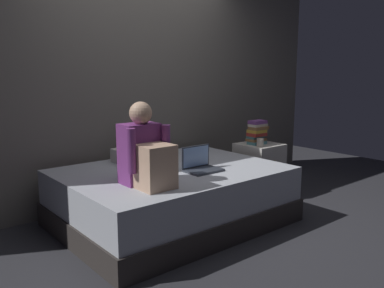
# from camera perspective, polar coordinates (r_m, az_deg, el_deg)

# --- Properties ---
(ground_plane) EXTENTS (8.00, 8.00, 0.00)m
(ground_plane) POSITION_cam_1_polar(r_m,az_deg,el_deg) (3.79, 2.46, -11.56)
(ground_plane) COLOR #2D2D33
(wall_back) EXTENTS (5.60, 0.10, 2.70)m
(wall_back) POSITION_cam_1_polar(r_m,az_deg,el_deg) (4.48, -7.89, 9.44)
(wall_back) COLOR slate
(wall_back) RESTS_ON ground_plane
(bed) EXTENTS (2.00, 1.50, 0.52)m
(bed) POSITION_cam_1_polar(r_m,az_deg,el_deg) (3.80, -2.84, -7.36)
(bed) COLOR #332D2B
(bed) RESTS_ON ground_plane
(nightstand) EXTENTS (0.44, 0.46, 0.59)m
(nightstand) POSITION_cam_1_polar(r_m,az_deg,el_deg) (4.70, 9.45, -3.54)
(nightstand) COLOR beige
(nightstand) RESTS_ON ground_plane
(person_sitting) EXTENTS (0.39, 0.44, 0.66)m
(person_sitting) POSITION_cam_1_polar(r_m,az_deg,el_deg) (3.16, -6.57, -1.39)
(person_sitting) COLOR #75337A
(person_sitting) RESTS_ON bed
(laptop) EXTENTS (0.32, 0.23, 0.22)m
(laptop) POSITION_cam_1_polar(r_m,az_deg,el_deg) (3.64, 1.19, -2.94)
(laptop) COLOR #333842
(laptop) RESTS_ON bed
(pillow) EXTENTS (0.56, 0.36, 0.13)m
(pillow) POSITION_cam_1_polar(r_m,az_deg,el_deg) (4.07, -6.83, -1.45)
(pillow) COLOR silver
(pillow) RESTS_ON bed
(book_stack) EXTENTS (0.24, 0.15, 0.27)m
(book_stack) POSITION_cam_1_polar(r_m,az_deg,el_deg) (4.60, 9.21, 1.64)
(book_stack) COLOR teal
(book_stack) RESTS_ON nightstand
(mug) EXTENTS (0.08, 0.08, 0.09)m
(mug) POSITION_cam_1_polar(r_m,az_deg,el_deg) (4.45, 9.64, 0.19)
(mug) COLOR #BCB2A3
(mug) RESTS_ON nightstand
(clothes_pile) EXTENTS (0.26, 0.16, 0.09)m
(clothes_pile) POSITION_cam_1_polar(r_m,az_deg,el_deg) (4.27, 0.20, -1.13)
(clothes_pile) COLOR #8E3D47
(clothes_pile) RESTS_ON bed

